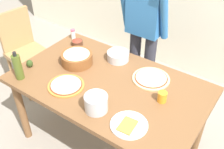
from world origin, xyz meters
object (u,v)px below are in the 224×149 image
(person_cook, at_px, (145,25))
(steel_pot, at_px, (96,103))
(dining_table, at_px, (109,91))
(mixing_bowl_steel, at_px, (118,56))
(chair_wooden_left, at_px, (24,47))
(olive_oil_bottle, at_px, (18,67))
(pizza_raw_on_board, at_px, (151,78))
(avocado, at_px, (30,64))
(salt_shaker, at_px, (73,34))
(pizza_cooked_on_tray, at_px, (66,85))
(plate_with_slice, at_px, (129,125))
(small_sauce_bowl, at_px, (77,42))
(cup_orange, at_px, (162,97))
(popcorn_bowl, at_px, (77,57))

(person_cook, bearing_deg, steel_pot, -78.64)
(dining_table, height_order, mixing_bowl_steel, mixing_bowl_steel)
(chair_wooden_left, bearing_deg, person_cook, 25.31)
(olive_oil_bottle, bearing_deg, mixing_bowl_steel, 53.26)
(chair_wooden_left, height_order, pizza_raw_on_board, chair_wooden_left)
(chair_wooden_left, relative_size, avocado, 13.57)
(salt_shaker, bearing_deg, pizza_cooked_on_tray, -52.99)
(plate_with_slice, height_order, small_sauce_bowl, small_sauce_bowl)
(pizza_cooked_on_tray, bearing_deg, olive_oil_bottle, -160.21)
(dining_table, distance_m, pizza_raw_on_board, 0.37)
(cup_orange, bearing_deg, small_sauce_bowl, 166.34)
(pizza_cooked_on_tray, relative_size, olive_oil_bottle, 1.16)
(plate_with_slice, xyz_separation_m, olive_oil_bottle, (-1.02, -0.07, 0.11))
(avocado, bearing_deg, mixing_bowl_steel, 43.16)
(salt_shaker, bearing_deg, plate_with_slice, -31.67)
(person_cook, bearing_deg, popcorn_bowl, -112.45)
(dining_table, distance_m, pizza_cooked_on_tray, 0.36)
(dining_table, xyz_separation_m, popcorn_bowl, (-0.39, 0.06, 0.15))
(salt_shaker, bearing_deg, mixing_bowl_steel, -5.33)
(olive_oil_bottle, bearing_deg, person_cook, 64.68)
(plate_with_slice, bearing_deg, salt_shaker, 148.33)
(cup_orange, bearing_deg, chair_wooden_left, 175.73)
(pizza_raw_on_board, bearing_deg, salt_shaker, 172.05)
(plate_with_slice, distance_m, popcorn_bowl, 0.86)
(avocado, bearing_deg, steel_pot, -6.04)
(cup_orange, height_order, salt_shaker, salt_shaker)
(dining_table, height_order, avocado, avocado)
(dining_table, distance_m, small_sauce_bowl, 0.68)
(dining_table, xyz_separation_m, small_sauce_bowl, (-0.60, 0.31, 0.12))
(dining_table, relative_size, popcorn_bowl, 5.71)
(popcorn_bowl, xyz_separation_m, small_sauce_bowl, (-0.21, 0.24, -0.03))
(popcorn_bowl, distance_m, mixing_bowl_steel, 0.37)
(person_cook, height_order, steel_pot, person_cook)
(small_sauce_bowl, relative_size, olive_oil_bottle, 0.43)
(plate_with_slice, relative_size, steel_pot, 1.50)
(dining_table, height_order, small_sauce_bowl, small_sauce_bowl)
(plate_with_slice, distance_m, avocado, 1.09)
(salt_shaker, bearing_deg, cup_orange, -15.58)
(small_sauce_bowl, bearing_deg, person_cook, 42.25)
(salt_shaker, bearing_deg, chair_wooden_left, -162.41)
(person_cook, xyz_separation_m, avocado, (-0.59, -0.98, -0.14))
(steel_pot, bearing_deg, olive_oil_bottle, -174.67)
(avocado, bearing_deg, salt_shaker, 91.53)
(person_cook, xyz_separation_m, popcorn_bowl, (-0.29, -0.69, -0.12))
(olive_oil_bottle, relative_size, cup_orange, 3.01)
(small_sauce_bowl, bearing_deg, chair_wooden_left, -170.19)
(steel_pot, relative_size, cup_orange, 2.04)
(pizza_cooked_on_tray, bearing_deg, plate_with_slice, -6.09)
(person_cook, relative_size, steel_pot, 9.34)
(cup_orange, distance_m, avocado, 1.18)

